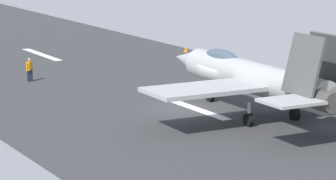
{
  "coord_description": "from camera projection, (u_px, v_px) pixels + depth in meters",
  "views": [
    {
      "loc": [
        -44.03,
        26.99,
        11.19
      ],
      "look_at": [
        -3.94,
        4.04,
        2.2
      ],
      "focal_mm": 90.9,
      "sensor_mm": 36.0,
      "label": 1
    }
  ],
  "objects": [
    {
      "name": "ground_plane",
      "position": [
        193.0,
        108.0,
        52.81
      ],
      "size": [
        400.0,
        400.0,
        0.0
      ],
      "primitive_type": "plane",
      "color": "gray"
    },
    {
      "name": "runway_strip",
      "position": [
        193.0,
        108.0,
        52.79
      ],
      "size": [
        240.0,
        26.0,
        0.02
      ],
      "color": "#363637",
      "rests_on": "ground"
    },
    {
      "name": "fighter_jet",
      "position": [
        255.0,
        77.0,
        49.88
      ],
      "size": [
        17.75,
        14.76,
        5.61
      ],
      "color": "#A8A7A8",
      "rests_on": "ground"
    },
    {
      "name": "crew_person",
      "position": [
        30.0,
        70.0,
        61.57
      ],
      "size": [
        0.47,
        0.61,
        1.72
      ],
      "color": "#1E2338",
      "rests_on": "ground"
    },
    {
      "name": "marker_cone_mid",
      "position": [
        314.0,
        80.0,
        60.72
      ],
      "size": [
        0.44,
        0.44,
        0.55
      ],
      "primitive_type": "cone",
      "color": "orange",
      "rests_on": "ground"
    },
    {
      "name": "marker_cone_far",
      "position": [
        186.0,
        49.0,
        75.9
      ],
      "size": [
        0.44,
        0.44,
        0.55
      ],
      "primitive_type": "cone",
      "color": "orange",
      "rests_on": "ground"
    }
  ]
}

